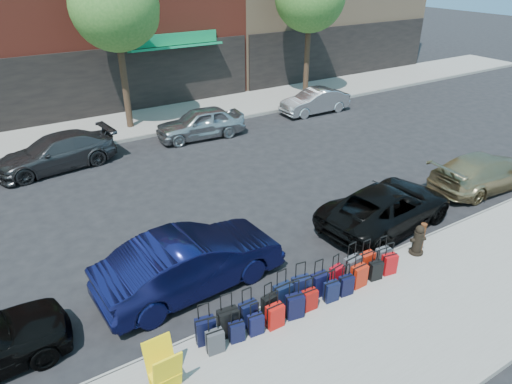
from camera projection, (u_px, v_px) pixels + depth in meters
ground at (211, 218)px, 14.54m from camera, size 120.00×120.00×0.00m
sidewalk_near at (351, 349)px, 9.61m from camera, size 60.00×4.00×0.15m
sidewalk_far at (117, 127)px, 22.03m from camera, size 60.00×4.00×0.15m
curb_near at (295, 295)px, 11.13m from camera, size 60.00×0.08×0.15m
curb_far at (131, 139)px, 20.51m from camera, size 60.00×0.08×0.15m
tree_center at (118, 9)px, 19.49m from camera, size 3.80×3.80×7.27m
suitcase_front_0 at (206, 331)px, 9.54m from camera, size 0.45×0.30×1.00m
suitcase_front_1 at (228, 322)px, 9.73m from camera, size 0.47×0.29×1.07m
suitcase_front_2 at (248, 314)px, 10.01m from camera, size 0.40×0.22×0.97m
suitcase_front_3 at (269, 306)px, 10.29m from camera, size 0.38×0.24×0.87m
suitcase_front_4 at (283, 296)px, 10.48m from camera, size 0.44×0.24×1.04m
suitcase_front_5 at (301, 289)px, 10.73m from camera, size 0.47×0.31×1.04m
suitcase_front_6 at (319, 284)px, 10.89m from camera, size 0.41×0.24×0.99m
suitcase_front_7 at (336, 276)px, 11.25m from camera, size 0.38×0.25×0.86m
suitcase_front_8 at (352, 269)px, 11.40m from camera, size 0.46×0.28×1.07m
suitcase_front_9 at (366, 263)px, 11.67m from camera, size 0.40×0.23×0.96m
suitcase_front_10 at (383, 258)px, 11.89m from camera, size 0.39×0.24×0.92m
suitcase_back_0 at (215, 341)px, 9.34m from camera, size 0.38×0.24×0.86m
suitcase_back_1 at (237, 332)px, 9.62m from camera, size 0.35×0.24×0.77m
suitcase_back_2 at (256, 324)px, 9.80m from camera, size 0.35×0.23×0.79m
suitcase_back_3 at (275, 316)px, 9.97m from camera, size 0.38×0.22×0.92m
suitcase_back_4 at (295, 306)px, 10.23m from camera, size 0.44×0.30×0.95m
suitcase_back_5 at (310, 300)px, 10.48m from camera, size 0.36×0.22×0.83m
suitcase_back_6 at (331, 291)px, 10.74m from camera, size 0.37×0.24×0.83m
suitcase_back_7 at (346, 285)px, 10.94m from camera, size 0.37×0.24×0.82m
suitcase_back_8 at (359, 276)px, 11.20m from camera, size 0.40×0.24×0.94m
suitcase_back_9 at (375, 270)px, 11.46m from camera, size 0.37×0.25×0.81m
suitcase_back_10 at (389, 264)px, 11.66m from camera, size 0.41×0.28×0.89m
fire_hydrant at (418, 241)px, 12.40m from camera, size 0.45×0.39×0.87m
bollard at (422, 237)px, 12.45m from camera, size 0.16×0.16×0.88m
display_rack at (164, 368)px, 8.46m from camera, size 0.57×0.63×1.01m
car_near_1 at (191, 262)px, 11.17m from camera, size 4.76×1.94×1.54m
car_near_2 at (387, 207)px, 13.87m from camera, size 4.90×2.70×1.30m
car_near_3 at (484, 172)px, 16.13m from camera, size 4.48×2.04×1.27m
car_far_1 at (56, 152)px, 17.65m from camera, size 4.71×2.37×1.31m
car_far_2 at (200, 123)px, 20.66m from camera, size 4.14×1.95×1.37m
car_far_3 at (315, 101)px, 23.95m from camera, size 3.81×1.41×1.24m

